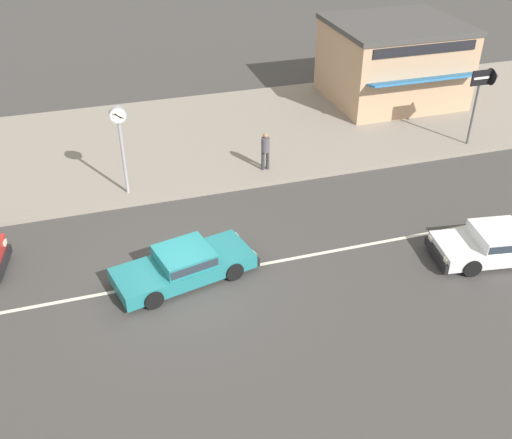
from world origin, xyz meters
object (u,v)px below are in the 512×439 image
pedestrian_mid_kerb (265,148)px  sedan_teal_0 (185,264)px  sedan_white_1 (497,243)px  arrow_signboard (490,81)px  street_clock (120,130)px  shopfront_corner_warung (393,61)px

pedestrian_mid_kerb → sedan_teal_0: bearing=-127.5°
sedan_white_1 → arrow_signboard: bearing=59.7°
sedan_teal_0 → arrow_signboard: arrow_signboard is taller
street_clock → sedan_white_1: bearing=-34.1°
street_clock → shopfront_corner_warung: 15.38m
sedan_teal_0 → shopfront_corner_warung: (13.09, 11.53, 1.57)m
sedan_teal_0 → sedan_white_1: (10.03, -1.88, -0.00)m
arrow_signboard → pedestrian_mid_kerb: size_ratio=2.10×
sedan_teal_0 → arrow_signboard: size_ratio=1.38×
sedan_white_1 → shopfront_corner_warung: bearing=77.1°
sedan_teal_0 → shopfront_corner_warung: size_ratio=0.74×
pedestrian_mid_kerb → street_clock: bearing=-177.5°
sedan_teal_0 → street_clock: (-1.11, 5.66, 2.21)m
arrow_signboard → shopfront_corner_warung: size_ratio=0.54×
sedan_white_1 → arrow_signboard: size_ratio=1.30×
sedan_white_1 → arrow_signboard: (4.34, 7.41, 2.48)m
street_clock → shopfront_corner_warung: bearing=22.5°
street_clock → arrow_signboard: 15.48m
sedan_teal_0 → sedan_white_1: bearing=-10.6°
arrow_signboard → sedan_white_1: bearing=-120.3°
pedestrian_mid_kerb → arrow_signboard: bearing=-2.2°
sedan_teal_0 → pedestrian_mid_kerb: bearing=52.5°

